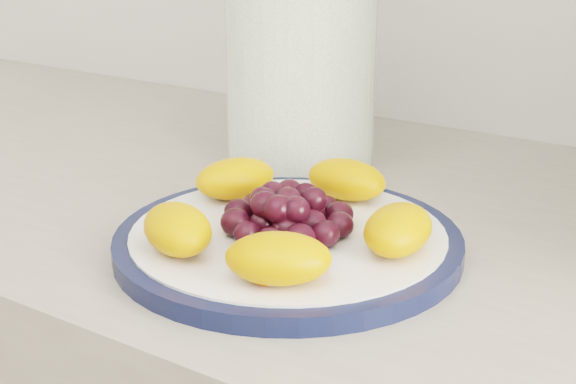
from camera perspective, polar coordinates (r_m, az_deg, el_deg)
The scene contains 4 objects.
plate_rim at distance 0.64m, azimuth 0.00°, elevation -3.57°, with size 0.28×0.28×0.01m, color #111A3B.
plate_face at distance 0.64m, azimuth 0.00°, elevation -3.49°, with size 0.25×0.25×0.02m, color white.
canister at distance 0.84m, azimuth 0.91°, elevation 8.33°, with size 0.16×0.16×0.19m, color #416F20.
fruit_plate at distance 0.63m, azimuth -0.06°, elevation -1.61°, with size 0.24×0.23×0.04m.
Camera 1 is at (0.21, 0.58, 1.16)m, focal length 50.00 mm.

